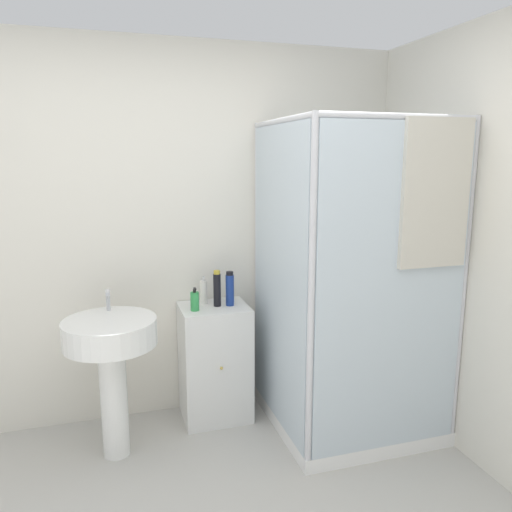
# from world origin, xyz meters

# --- Properties ---
(wall_back) EXTENTS (6.40, 0.06, 2.50)m
(wall_back) POSITION_xyz_m (0.00, 1.70, 1.25)
(wall_back) COLOR silver
(wall_back) RESTS_ON ground_plane
(shower_enclosure) EXTENTS (0.99, 1.02, 1.98)m
(shower_enclosure) POSITION_xyz_m (1.12, 1.08, 0.53)
(shower_enclosure) COLOR white
(shower_enclosure) RESTS_ON ground_plane
(vanity_cabinet) EXTENTS (0.45, 0.40, 0.79)m
(vanity_cabinet) POSITION_xyz_m (0.34, 1.48, 0.39)
(vanity_cabinet) COLOR silver
(vanity_cabinet) RESTS_ON ground_plane
(sink) EXTENTS (0.54, 0.54, 0.98)m
(sink) POSITION_xyz_m (-0.33, 1.21, 0.65)
(sink) COLOR white
(sink) RESTS_ON ground_plane
(soap_dispenser) EXTENTS (0.06, 0.06, 0.15)m
(soap_dispenser) POSITION_xyz_m (0.20, 1.42, 0.85)
(soap_dispenser) COLOR green
(soap_dispenser) RESTS_ON vanity_cabinet
(shampoo_bottle_tall_black) EXTENTS (0.05, 0.05, 0.24)m
(shampoo_bottle_tall_black) POSITION_xyz_m (0.36, 1.48, 0.91)
(shampoo_bottle_tall_black) COLOR black
(shampoo_bottle_tall_black) RESTS_ON vanity_cabinet
(shampoo_bottle_blue) EXTENTS (0.06, 0.06, 0.23)m
(shampoo_bottle_blue) POSITION_xyz_m (0.45, 1.47, 0.90)
(shampoo_bottle_blue) COLOR navy
(shampoo_bottle_blue) RESTS_ON vanity_cabinet
(lotion_bottle_white) EXTENTS (0.05, 0.05, 0.19)m
(lotion_bottle_white) POSITION_xyz_m (0.29, 1.56, 0.87)
(lotion_bottle_white) COLOR white
(lotion_bottle_white) RESTS_ON vanity_cabinet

